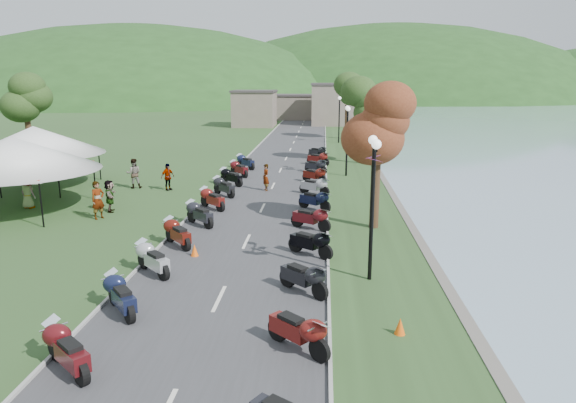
{
  "coord_description": "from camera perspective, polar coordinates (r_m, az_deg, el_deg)",
  "views": [
    {
      "loc": [
        3.28,
        0.77,
        6.96
      ],
      "look_at": [
        1.67,
        24.29,
        1.3
      ],
      "focal_mm": 32.0,
      "sensor_mm": 36.0,
      "label": 1
    }
  ],
  "objects": [
    {
      "name": "road",
      "position": [
        39.97,
        -0.84,
        3.49
      ],
      "size": [
        7.0,
        120.0,
        0.02
      ],
      "primitive_type": "cube",
      "color": "#3E3E41",
      "rests_on": "ground"
    },
    {
      "name": "hills_backdrop",
      "position": [
        199.38,
        3.05,
        11.48
      ],
      "size": [
        360.0,
        120.0,
        76.0
      ],
      "primitive_type": null,
      "color": "#285621",
      "rests_on": "ground"
    },
    {
      "name": "far_building",
      "position": [
        84.51,
        0.35,
        10.47
      ],
      "size": [
        18.0,
        16.0,
        5.0
      ],
      "primitive_type": "cube",
      "color": "#786A5D",
      "rests_on": "ground"
    },
    {
      "name": "moto_row_left",
      "position": [
        19.3,
        -14.51,
        -6.34
      ],
      "size": [
        2.6,
        47.34,
        1.1
      ],
      "primitive_type": null,
      "color": "#331411",
      "rests_on": "ground"
    },
    {
      "name": "moto_row_right",
      "position": [
        25.98,
        2.72,
        -0.8
      ],
      "size": [
        2.6,
        43.24,
        1.1
      ],
      "primitive_type": null,
      "color": "#331411",
      "rests_on": "ground"
    },
    {
      "name": "vendor_tent_main",
      "position": [
        30.86,
        -28.0,
        2.67
      ],
      "size": [
        5.85,
        5.85,
        4.0
      ],
      "primitive_type": null,
      "color": "white",
      "rests_on": "ground"
    },
    {
      "name": "vendor_tent_side",
      "position": [
        37.13,
        -26.15,
        4.44
      ],
      "size": [
        5.74,
        5.74,
        4.0
      ],
      "primitive_type": null,
      "color": "white",
      "rests_on": "ground"
    },
    {
      "name": "tree_lakeside",
      "position": [
        24.18,
        9.83,
        5.93
      ],
      "size": [
        2.78,
        2.78,
        7.71
      ],
      "primitive_type": null,
      "color": "#31511F",
      "rests_on": "ground"
    },
    {
      "name": "pedestrian_a",
      "position": [
        27.89,
        -20.2,
        -1.8
      ],
      "size": [
        0.83,
        0.88,
        1.94
      ],
      "primitive_type": "imported",
      "rotation": [
        0.0,
        0.0,
        0.96
      ],
      "color": "slate",
      "rests_on": "ground"
    },
    {
      "name": "pedestrian_b",
      "position": [
        34.97,
        -16.66,
        1.45
      ],
      "size": [
        1.06,
        0.79,
        1.94
      ],
      "primitive_type": "imported",
      "rotation": [
        0.0,
        0.0,
        3.47
      ],
      "color": "slate",
      "rests_on": "ground"
    }
  ]
}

